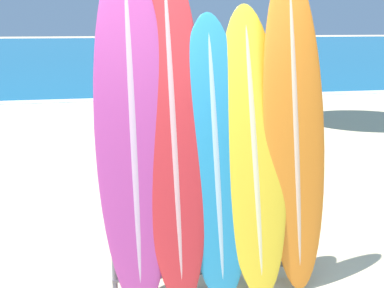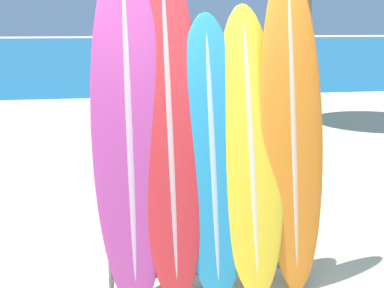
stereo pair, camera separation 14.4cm
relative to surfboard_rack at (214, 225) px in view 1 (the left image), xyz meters
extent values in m
cube|color=#146693|center=(-0.08, 40.14, -0.49)|extent=(120.00, 60.00, 0.00)
cube|color=white|center=(-0.08, 10.44, -0.48)|extent=(120.00, 0.60, 0.01)
cylinder|color=slate|center=(-0.75, 0.00, -0.03)|extent=(0.04, 0.04, 0.92)
cylinder|color=slate|center=(0.75, 0.00, -0.03)|extent=(0.04, 0.04, 0.92)
cylinder|color=slate|center=(0.00, 0.00, 0.40)|extent=(1.54, 0.04, 0.04)
cylinder|color=slate|center=(0.00, 0.00, -0.37)|extent=(1.54, 0.04, 0.04)
ellipsoid|color=#B23D8E|center=(-0.59, 0.07, 0.76)|extent=(0.54, 0.75, 2.51)
ellipsoid|color=#CAA1BE|center=(-0.59, 0.07, 0.76)|extent=(0.10, 0.73, 2.41)
ellipsoid|color=red|center=(-0.30, 0.07, 0.77)|extent=(0.49, 0.82, 2.51)
ellipsoid|color=#D19A9C|center=(-0.30, 0.07, 0.77)|extent=(0.09, 0.79, 2.42)
ellipsoid|color=teal|center=(0.01, 0.01, 0.54)|extent=(0.50, 0.63, 2.06)
ellipsoid|color=#98BACC|center=(0.01, 0.01, 0.54)|extent=(0.09, 0.62, 1.98)
ellipsoid|color=yellow|center=(0.30, 0.01, 0.57)|extent=(0.51, 0.68, 2.13)
ellipsoid|color=beige|center=(0.30, 0.01, 0.57)|extent=(0.09, 0.66, 2.05)
ellipsoid|color=orange|center=(0.62, 0.03, 0.72)|extent=(0.48, 0.57, 2.42)
ellipsoid|color=beige|center=(0.62, 0.03, 0.72)|extent=(0.09, 0.56, 2.32)
cylinder|color=beige|center=(1.77, 7.81, -0.13)|extent=(0.10, 0.10, 0.73)
cylinder|color=beige|center=(1.62, 7.86, -0.13)|extent=(0.10, 0.10, 0.73)
cube|color=gold|center=(1.69, 7.83, 0.13)|extent=(0.24, 0.19, 0.22)
cube|color=#3370BC|center=(1.69, 7.83, 0.53)|extent=(0.26, 0.21, 0.57)
sphere|color=beige|center=(1.69, 7.83, 0.95)|extent=(0.21, 0.21, 0.21)
cylinder|color=tan|center=(0.88, 5.64, -0.08)|extent=(0.11, 0.11, 0.82)
cylinder|color=tan|center=(0.77, 5.49, -0.08)|extent=(0.11, 0.11, 0.82)
cube|color=#385693|center=(0.82, 5.57, 0.20)|extent=(0.25, 0.27, 0.25)
cube|color=#3370BC|center=(0.82, 5.57, 0.65)|extent=(0.28, 0.29, 0.64)
sphere|color=tan|center=(0.82, 5.57, 1.12)|extent=(0.23, 0.23, 0.23)
cylinder|color=brown|center=(3.15, 6.31, 1.60)|extent=(0.33, 0.33, 4.17)
camera|label=1|loc=(-0.95, -3.66, 1.48)|focal=50.00mm
camera|label=2|loc=(-0.80, -3.69, 1.48)|focal=50.00mm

